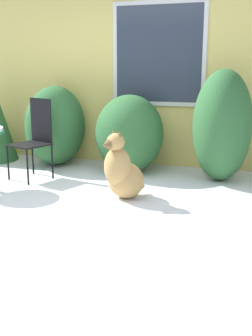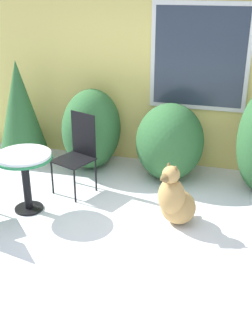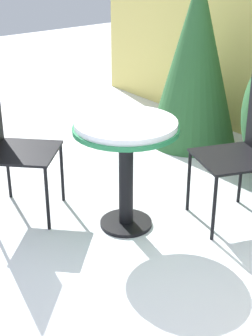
# 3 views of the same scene
# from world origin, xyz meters

# --- Properties ---
(ground_plane) EXTENTS (16.00, 16.00, 0.00)m
(ground_plane) POSITION_xyz_m (0.00, 0.00, 0.00)
(ground_plane) COLOR white
(house_wall) EXTENTS (8.00, 0.10, 3.11)m
(house_wall) POSITION_xyz_m (0.04, 2.20, 1.56)
(house_wall) COLOR #E5D16B
(house_wall) RESTS_ON ground_plane
(shrub_left) EXTENTS (0.84, 1.10, 1.19)m
(shrub_left) POSITION_xyz_m (-0.86, 1.71, 0.60)
(shrub_left) COLOR #2D6033
(shrub_left) RESTS_ON ground_plane
(shrub_middle) EXTENTS (0.96, 1.04, 1.10)m
(shrub_middle) POSITION_xyz_m (0.34, 1.64, 0.55)
(shrub_middle) COLOR #2D6033
(shrub_middle) RESTS_ON ground_plane
(shrub_right) EXTENTS (0.76, 0.93, 1.45)m
(shrub_right) POSITION_xyz_m (1.63, 1.57, 0.73)
(shrub_right) COLOR #2D6033
(shrub_right) RESTS_ON ground_plane
(patio_chair_near_table) EXTENTS (0.58, 0.58, 1.06)m
(patio_chair_near_table) POSITION_xyz_m (-0.75, 0.90, 0.57)
(patio_chair_near_table) COLOR black
(patio_chair_near_table) RESTS_ON ground_plane
(dog) EXTENTS (0.58, 0.60, 0.79)m
(dog) POSITION_xyz_m (0.65, 0.40, 0.30)
(dog) COLOR tan
(dog) RESTS_ON ground_plane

